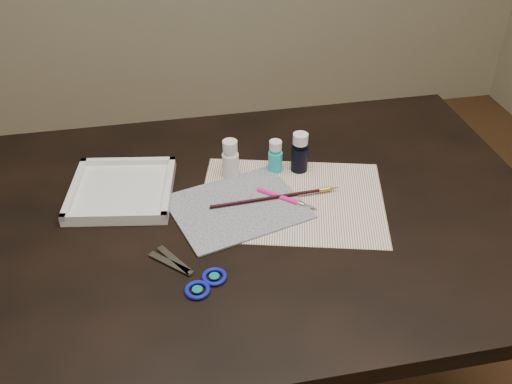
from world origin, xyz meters
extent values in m
cube|color=black|center=(0.00, 0.00, 0.38)|extent=(1.30, 0.90, 0.75)
cube|color=white|center=(0.09, 0.02, 0.75)|extent=(0.48, 0.41, 0.00)
cube|color=#131C33|center=(-0.04, 0.01, 0.75)|extent=(0.33, 0.29, 0.00)
cylinder|color=white|center=(-0.03, 0.14, 0.80)|extent=(0.05, 0.05, 0.10)
cylinder|color=#25C3CB|center=(0.08, 0.14, 0.79)|extent=(0.04, 0.04, 0.08)
cylinder|color=black|center=(0.13, 0.14, 0.80)|extent=(0.04, 0.04, 0.10)
cube|color=white|center=(-0.29, 0.12, 0.76)|extent=(0.26, 0.26, 0.03)
camera|label=1|loc=(-0.19, -0.98, 1.53)|focal=40.00mm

